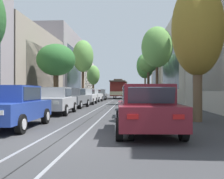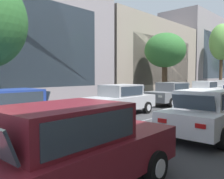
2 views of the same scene
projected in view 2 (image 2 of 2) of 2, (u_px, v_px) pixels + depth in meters
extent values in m
cube|color=gray|center=(6.00, 38.00, 15.14)|extent=(5.35, 14.85, 8.92)
cube|color=#2D3842|center=(25.00, 41.00, 13.34)|extent=(0.04, 10.61, 5.35)
cube|color=gray|center=(145.00, 59.00, 26.01)|extent=(4.90, 14.85, 7.86)
cube|color=#2D3842|center=(165.00, 61.00, 24.37)|extent=(0.04, 10.61, 4.72)
cube|color=gray|center=(199.00, 54.00, 37.26)|extent=(5.92, 14.85, 10.97)
cube|color=#2D3842|center=(218.00, 56.00, 35.28)|extent=(0.04, 10.61, 6.58)
cube|color=#233D93|center=(4.00, 117.00, 8.01)|extent=(1.91, 4.34, 0.66)
cube|color=#233D93|center=(8.00, 98.00, 8.08)|extent=(1.53, 2.10, 0.60)
cube|color=#2D3842|center=(39.00, 97.00, 8.96)|extent=(1.30, 0.23, 0.45)
cube|color=#2D3842|center=(18.00, 100.00, 7.58)|extent=(0.07, 1.81, 0.47)
cube|color=#B21414|center=(66.00, 109.00, 9.23)|extent=(0.28, 0.05, 0.12)
cube|color=#B21414|center=(50.00, 106.00, 9.98)|extent=(0.28, 0.05, 0.12)
cylinder|color=black|center=(53.00, 124.00, 8.43)|extent=(0.22, 0.64, 0.64)
cylinder|color=silver|center=(54.00, 125.00, 8.35)|extent=(0.03, 0.35, 0.35)
cylinder|color=black|center=(28.00, 118.00, 9.60)|extent=(0.22, 0.64, 0.64)
cylinder|color=silver|center=(27.00, 118.00, 9.68)|extent=(0.03, 0.35, 0.35)
cube|color=#B7B7BC|center=(119.00, 102.00, 12.38)|extent=(1.95, 4.36, 0.66)
cube|color=#B7B7BC|center=(121.00, 90.00, 12.45)|extent=(1.55, 2.12, 0.60)
cube|color=#2D3842|center=(111.00, 91.00, 11.82)|extent=(1.34, 0.27, 0.47)
cube|color=#2D3842|center=(134.00, 90.00, 13.34)|extent=(1.30, 0.24, 0.45)
cube|color=#2D3842|center=(132.00, 91.00, 11.96)|extent=(0.09, 1.81, 0.47)
cube|color=#2D3842|center=(110.00, 90.00, 12.95)|extent=(0.09, 1.81, 0.47)
cube|color=white|center=(98.00, 105.00, 10.38)|extent=(0.28, 0.05, 0.14)
cube|color=#B21414|center=(150.00, 98.00, 13.62)|extent=(0.28, 0.05, 0.12)
cube|color=white|center=(81.00, 103.00, 11.12)|extent=(0.28, 0.05, 0.14)
cube|color=#B21414|center=(135.00, 97.00, 14.36)|extent=(0.28, 0.05, 0.12)
cylinder|color=black|center=(115.00, 113.00, 10.82)|extent=(0.22, 0.65, 0.64)
cylinder|color=silver|center=(117.00, 114.00, 10.74)|extent=(0.03, 0.35, 0.35)
cylinder|color=black|center=(89.00, 110.00, 11.98)|extent=(0.22, 0.65, 0.64)
cylinder|color=silver|center=(88.00, 110.00, 12.05)|extent=(0.03, 0.35, 0.35)
cylinder|color=black|center=(147.00, 107.00, 12.82)|extent=(0.22, 0.65, 0.64)
cylinder|color=silver|center=(149.00, 108.00, 12.74)|extent=(0.03, 0.35, 0.35)
cylinder|color=black|center=(122.00, 105.00, 13.98)|extent=(0.22, 0.65, 0.64)
cylinder|color=silver|center=(121.00, 105.00, 14.05)|extent=(0.03, 0.35, 0.35)
cube|color=slate|center=(171.00, 95.00, 16.64)|extent=(2.00, 4.38, 0.66)
cube|color=slate|center=(172.00, 87.00, 16.71)|extent=(1.57, 2.13, 0.60)
cube|color=#2D3842|center=(166.00, 87.00, 16.13)|extent=(1.34, 0.28, 0.47)
cube|color=#2D3842|center=(181.00, 86.00, 17.53)|extent=(1.30, 0.26, 0.45)
cube|color=#2D3842|center=(182.00, 87.00, 16.17)|extent=(0.11, 1.81, 0.47)
cube|color=#2D3842|center=(163.00, 86.00, 17.25)|extent=(0.11, 1.81, 0.47)
cube|color=white|center=(160.00, 96.00, 14.74)|extent=(0.28, 0.05, 0.14)
cube|color=#B21414|center=(193.00, 93.00, 17.73)|extent=(0.28, 0.05, 0.12)
cube|color=white|center=(146.00, 95.00, 15.54)|extent=(0.28, 0.05, 0.14)
cube|color=#B21414|center=(180.00, 92.00, 18.54)|extent=(0.28, 0.05, 0.12)
cylinder|color=black|center=(172.00, 103.00, 15.11)|extent=(0.23, 0.65, 0.64)
cylinder|color=silver|center=(173.00, 103.00, 15.03)|extent=(0.04, 0.35, 0.35)
cylinder|color=black|center=(150.00, 101.00, 16.37)|extent=(0.23, 0.65, 0.64)
cylinder|color=silver|center=(148.00, 100.00, 16.45)|extent=(0.04, 0.35, 0.35)
cylinder|color=black|center=(192.00, 100.00, 16.95)|extent=(0.23, 0.65, 0.64)
cylinder|color=silver|center=(193.00, 100.00, 16.88)|extent=(0.04, 0.35, 0.35)
cylinder|color=black|center=(170.00, 98.00, 18.22)|extent=(0.23, 0.65, 0.64)
cylinder|color=silver|center=(169.00, 98.00, 18.30)|extent=(0.04, 0.35, 0.35)
cube|color=silver|center=(204.00, 92.00, 20.70)|extent=(1.86, 4.32, 0.66)
cube|color=silver|center=(205.00, 84.00, 20.77)|extent=(1.50, 2.08, 0.60)
cube|color=#2D3842|center=(201.00, 85.00, 20.16)|extent=(1.33, 0.24, 0.47)
cube|color=#2D3842|center=(210.00, 84.00, 21.64)|extent=(1.30, 0.21, 0.45)
cube|color=#2D3842|center=(214.00, 85.00, 20.27)|extent=(0.05, 1.81, 0.47)
cube|color=#2D3842|center=(197.00, 84.00, 21.28)|extent=(0.05, 1.81, 0.47)
cube|color=white|center=(201.00, 92.00, 18.73)|extent=(0.28, 0.04, 0.14)
cube|color=#B21414|center=(219.00, 90.00, 21.90)|extent=(0.28, 0.04, 0.12)
cube|color=white|center=(187.00, 91.00, 19.48)|extent=(0.28, 0.04, 0.14)
cube|color=#B21414|center=(207.00, 89.00, 22.66)|extent=(0.28, 0.04, 0.12)
cylinder|color=black|center=(208.00, 97.00, 19.14)|extent=(0.21, 0.64, 0.64)
cylinder|color=silver|center=(210.00, 97.00, 19.07)|extent=(0.02, 0.35, 0.35)
cylinder|color=black|center=(188.00, 96.00, 20.33)|extent=(0.21, 0.64, 0.64)
cylinder|color=silver|center=(187.00, 96.00, 20.41)|extent=(0.02, 0.35, 0.35)
cylinder|color=black|center=(220.00, 95.00, 21.10)|extent=(0.21, 0.64, 0.64)
cylinder|color=silver|center=(221.00, 95.00, 21.03)|extent=(0.02, 0.35, 0.35)
cylinder|color=black|center=(200.00, 94.00, 22.29)|extent=(0.21, 0.64, 0.64)
cylinder|color=silver|center=(199.00, 94.00, 22.37)|extent=(0.02, 0.35, 0.35)
cube|color=#2D3842|center=(223.00, 83.00, 24.56)|extent=(1.34, 0.28, 0.47)
cube|color=#2D3842|center=(219.00, 83.00, 25.68)|extent=(0.11, 1.81, 0.47)
cube|color=white|center=(223.00, 89.00, 23.17)|extent=(0.28, 0.05, 0.14)
cube|color=white|center=(212.00, 88.00, 23.96)|extent=(0.28, 0.05, 0.14)
cylinder|color=black|center=(212.00, 92.00, 24.80)|extent=(0.23, 0.65, 0.64)
cylinder|color=silver|center=(211.00, 92.00, 24.87)|extent=(0.04, 0.35, 0.35)
cylinder|color=black|center=(222.00, 91.00, 26.65)|extent=(0.23, 0.65, 0.64)
cylinder|color=silver|center=(221.00, 91.00, 26.73)|extent=(0.04, 0.35, 0.35)
cube|color=maroon|center=(71.00, 158.00, 4.01)|extent=(2.01, 4.38, 0.66)
cube|color=maroon|center=(63.00, 123.00, 3.86)|extent=(1.57, 2.13, 0.60)
cube|color=#2D3842|center=(98.00, 117.00, 4.50)|extent=(1.34, 0.29, 0.47)
cube|color=#2D3842|center=(38.00, 118.00, 4.35)|extent=(0.12, 1.81, 0.47)
cube|color=#2D3842|center=(95.00, 130.00, 3.38)|extent=(0.12, 1.81, 0.47)
cube|color=white|center=(123.00, 127.00, 6.01)|extent=(0.28, 0.05, 0.14)
cube|color=white|center=(162.00, 134.00, 5.28)|extent=(0.28, 0.05, 0.14)
cylinder|color=black|center=(91.00, 148.00, 5.61)|extent=(0.23, 0.65, 0.64)
cylinder|color=silver|center=(88.00, 148.00, 5.69)|extent=(0.04, 0.35, 0.35)
cylinder|color=black|center=(155.00, 167.00, 4.47)|extent=(0.23, 0.65, 0.64)
cylinder|color=silver|center=(161.00, 169.00, 4.40)|extent=(0.04, 0.35, 0.35)
cube|color=silver|center=(208.00, 117.00, 8.08)|extent=(1.93, 4.35, 0.66)
cube|color=silver|center=(207.00, 99.00, 7.93)|extent=(1.54, 2.11, 0.60)
cube|color=#2D3842|center=(215.00, 98.00, 8.56)|extent=(1.34, 0.26, 0.47)
cube|color=#2D3842|center=(193.00, 102.00, 7.05)|extent=(1.30, 0.24, 0.45)
cube|color=#2D3842|center=(186.00, 97.00, 8.43)|extent=(0.09, 1.81, 0.47)
cube|color=white|center=(213.00, 106.00, 10.06)|extent=(0.28, 0.05, 0.14)
cube|color=#B21414|center=(162.00, 121.00, 6.83)|extent=(0.28, 0.05, 0.12)
cube|color=#B21414|center=(200.00, 126.00, 6.09)|extent=(0.28, 0.05, 0.12)
cylinder|color=black|center=(198.00, 118.00, 9.68)|extent=(0.22, 0.65, 0.64)
cylinder|color=silver|center=(195.00, 118.00, 9.75)|extent=(0.03, 0.35, 0.35)
cylinder|color=black|center=(166.00, 129.00, 7.69)|extent=(0.22, 0.65, 0.64)
cylinder|color=silver|center=(163.00, 128.00, 7.76)|extent=(0.03, 0.35, 0.35)
cylinder|color=black|center=(223.00, 138.00, 6.52)|extent=(0.22, 0.65, 0.64)
cube|color=#B21414|center=(219.00, 104.00, 10.85)|extent=(0.28, 0.04, 0.12)
cylinder|color=black|center=(218.00, 111.00, 11.69)|extent=(0.20, 0.64, 0.64)
cylinder|color=silver|center=(216.00, 110.00, 11.77)|extent=(0.02, 0.35, 0.35)
cylinder|color=#4C3826|center=(165.00, 79.00, 20.20)|extent=(0.45, 0.45, 3.49)
ellipsoid|color=#2D662D|center=(165.00, 50.00, 20.05)|extent=(3.56, 3.34, 2.94)
cylinder|color=#4C3826|center=(221.00, 71.00, 29.94)|extent=(0.37, 0.37, 5.17)
ellipsoid|color=#609947|center=(222.00, 42.00, 29.72)|extent=(2.98, 3.24, 4.55)
cylinder|color=black|center=(57.00, 168.00, 4.46)|extent=(0.13, 0.57, 0.57)
cylinder|color=silver|center=(57.00, 168.00, 4.46)|extent=(0.14, 0.33, 0.33)
cube|color=#2D2D33|center=(18.00, 169.00, 3.87)|extent=(0.20, 1.18, 0.20)
ellipsoid|color=#1E38B2|center=(29.00, 151.00, 4.01)|extent=(0.38, 0.57, 0.28)
cube|color=#1E38B2|center=(51.00, 141.00, 4.34)|extent=(0.33, 0.42, 0.47)
cube|color=#2D3842|center=(58.00, 128.00, 4.43)|extent=(0.25, 0.16, 0.23)
sphere|color=white|center=(58.00, 141.00, 4.45)|extent=(0.14, 0.14, 0.14)
cube|color=black|center=(3.00, 159.00, 3.68)|extent=(0.30, 0.53, 0.12)
cylinder|color=silver|center=(51.00, 153.00, 4.46)|extent=(0.05, 0.23, 0.58)
cylinder|color=silver|center=(57.00, 155.00, 4.34)|extent=(0.05, 0.23, 0.58)
cylinder|color=black|center=(49.00, 133.00, 4.29)|extent=(0.56, 0.05, 0.03)
cube|color=white|center=(13.00, 145.00, 3.79)|extent=(0.34, 0.48, 0.57)
sphere|color=red|center=(27.00, 124.00, 3.96)|extent=(0.26, 0.26, 0.26)
cylinder|color=white|center=(7.00, 158.00, 3.89)|extent=(0.16, 0.45, 0.28)
cylinder|color=white|center=(18.00, 165.00, 4.05)|extent=(0.12, 0.18, 0.39)
cylinder|color=white|center=(25.00, 134.00, 4.13)|extent=(0.12, 0.45, 0.36)
cylinder|color=white|center=(16.00, 162.00, 3.68)|extent=(0.16, 0.45, 0.28)
cylinder|color=white|center=(29.00, 170.00, 3.83)|extent=(0.12, 0.18, 0.39)
cylinder|color=white|center=(36.00, 137.00, 3.90)|extent=(0.12, 0.45, 0.36)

